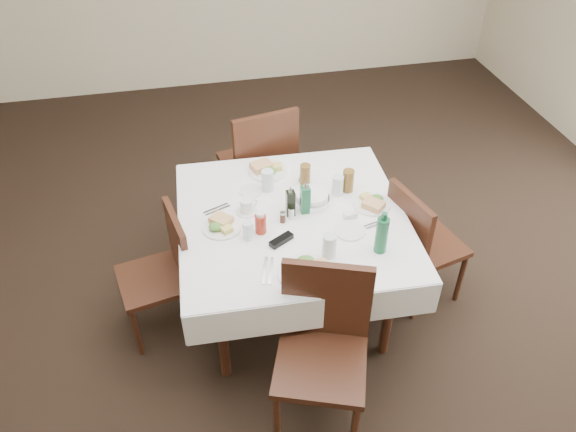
% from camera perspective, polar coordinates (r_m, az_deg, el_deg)
% --- Properties ---
extents(ground_plane, '(7.00, 7.00, 0.00)m').
position_cam_1_polar(ground_plane, '(3.91, 2.23, -8.55)').
color(ground_plane, black).
extents(room_shell, '(6.04, 7.04, 2.80)m').
position_cam_1_polar(room_shell, '(2.89, 3.09, 14.95)').
color(room_shell, beige).
rests_on(room_shell, ground).
extents(dining_table, '(1.42, 1.42, 0.76)m').
position_cam_1_polar(dining_table, '(3.42, 0.47, -1.05)').
color(dining_table, black).
rests_on(dining_table, ground).
extents(chair_north, '(0.58, 0.58, 1.03)m').
position_cam_1_polar(chair_north, '(4.19, -2.78, 5.68)').
color(chair_north, black).
rests_on(chair_north, ground).
extents(chair_south, '(0.60, 0.60, 0.98)m').
position_cam_1_polar(chair_south, '(2.98, 3.59, -12.33)').
color(chair_south, black).
rests_on(chair_south, ground).
extents(chair_east, '(0.51, 0.51, 0.89)m').
position_cam_1_polar(chair_east, '(3.68, 13.03, -2.36)').
color(chair_east, black).
rests_on(chair_east, ground).
extents(chair_west, '(0.48, 0.48, 0.86)m').
position_cam_1_polar(chair_west, '(3.51, -12.38, -5.08)').
color(chair_west, black).
rests_on(chair_west, ground).
extents(meal_north, '(0.26, 0.26, 0.06)m').
position_cam_1_polar(meal_north, '(3.74, -2.15, 4.80)').
color(meal_north, white).
rests_on(meal_north, dining_table).
extents(meal_south, '(0.31, 0.31, 0.07)m').
position_cam_1_polar(meal_south, '(2.99, 2.04, -5.58)').
color(meal_south, white).
rests_on(meal_south, dining_table).
extents(meal_east, '(0.23, 0.23, 0.05)m').
position_cam_1_polar(meal_east, '(3.48, 8.58, 1.33)').
color(meal_east, white).
rests_on(meal_east, dining_table).
extents(meal_west, '(0.23, 0.23, 0.05)m').
position_cam_1_polar(meal_west, '(3.30, -6.82, -0.91)').
color(meal_west, white).
rests_on(meal_west, dining_table).
extents(side_plate_a, '(0.15, 0.15, 0.01)m').
position_cam_1_polar(side_plate_a, '(3.57, -3.77, 2.56)').
color(side_plate_a, white).
rests_on(side_plate_a, dining_table).
extents(side_plate_b, '(0.18, 0.18, 0.01)m').
position_cam_1_polar(side_plate_b, '(3.28, 6.27, -1.49)').
color(side_plate_b, white).
rests_on(side_plate_b, dining_table).
extents(water_n, '(0.08, 0.08, 0.14)m').
position_cam_1_polar(water_n, '(3.55, -2.08, 3.62)').
color(water_n, silver).
rests_on(water_n, dining_table).
extents(water_s, '(0.08, 0.08, 0.14)m').
position_cam_1_polar(water_s, '(3.07, 4.22, -3.04)').
color(water_s, silver).
rests_on(water_s, dining_table).
extents(water_e, '(0.07, 0.07, 0.13)m').
position_cam_1_polar(water_e, '(3.52, 5.07, 3.10)').
color(water_e, silver).
rests_on(water_e, dining_table).
extents(water_w, '(0.06, 0.06, 0.11)m').
position_cam_1_polar(water_w, '(3.19, -4.09, -1.47)').
color(water_w, silver).
rests_on(water_w, dining_table).
extents(iced_tea_a, '(0.07, 0.07, 0.14)m').
position_cam_1_polar(iced_tea_a, '(3.60, 1.76, 4.24)').
color(iced_tea_a, brown).
rests_on(iced_tea_a, dining_table).
extents(iced_tea_b, '(0.07, 0.07, 0.15)m').
position_cam_1_polar(iced_tea_b, '(3.56, 6.13, 3.58)').
color(iced_tea_b, brown).
rests_on(iced_tea_b, dining_table).
extents(bread_basket, '(0.22, 0.22, 0.07)m').
position_cam_1_polar(bread_basket, '(3.46, 2.44, 1.82)').
color(bread_basket, silver).
rests_on(bread_basket, dining_table).
extents(oil_cruet_dark, '(0.05, 0.05, 0.21)m').
position_cam_1_polar(oil_cruet_dark, '(3.33, 0.25, 1.41)').
color(oil_cruet_dark, black).
rests_on(oil_cruet_dark, dining_table).
extents(oil_cruet_green, '(0.05, 0.05, 0.23)m').
position_cam_1_polar(oil_cruet_green, '(3.35, 1.75, 1.77)').
color(oil_cruet_green, '#185C36').
rests_on(oil_cruet_green, dining_table).
extents(ketchup_bottle, '(0.07, 0.07, 0.14)m').
position_cam_1_polar(ketchup_bottle, '(3.22, -2.81, -0.72)').
color(ketchup_bottle, '#A02816').
rests_on(ketchup_bottle, dining_table).
extents(salt_shaker, '(0.03, 0.03, 0.08)m').
position_cam_1_polar(salt_shaker, '(3.33, 0.34, 0.27)').
color(salt_shaker, white).
rests_on(salt_shaker, dining_table).
extents(pepper_shaker, '(0.03, 0.03, 0.07)m').
position_cam_1_polar(pepper_shaker, '(3.31, -0.55, -0.11)').
color(pepper_shaker, '#43291D').
rests_on(pepper_shaker, dining_table).
extents(coffee_mug, '(0.14, 0.13, 0.09)m').
position_cam_1_polar(coffee_mug, '(3.39, -4.20, 0.98)').
color(coffee_mug, white).
rests_on(coffee_mug, dining_table).
extents(sunglasses, '(0.15, 0.12, 0.03)m').
position_cam_1_polar(sunglasses, '(3.18, -0.68, -2.46)').
color(sunglasses, black).
rests_on(sunglasses, dining_table).
extents(green_bottle, '(0.07, 0.07, 0.26)m').
position_cam_1_polar(green_bottle, '(3.11, 9.50, -1.86)').
color(green_bottle, '#185C36').
rests_on(green_bottle, dining_table).
extents(sugar_caddy, '(0.08, 0.05, 0.04)m').
position_cam_1_polar(sugar_caddy, '(3.37, 6.33, 0.08)').
color(sugar_caddy, white).
rests_on(sugar_caddy, dining_table).
extents(cutlery_n, '(0.11, 0.19, 0.01)m').
position_cam_1_polar(cutlery_n, '(3.72, 1.63, 4.24)').
color(cutlery_n, silver).
rests_on(cutlery_n, dining_table).
extents(cutlery_s, '(0.10, 0.21, 0.01)m').
position_cam_1_polar(cutlery_s, '(3.02, -2.06, -5.56)').
color(cutlery_s, silver).
rests_on(cutlery_s, dining_table).
extents(cutlery_e, '(0.16, 0.08, 0.01)m').
position_cam_1_polar(cutlery_e, '(3.35, 8.94, -0.80)').
color(cutlery_e, silver).
rests_on(cutlery_e, dining_table).
extents(cutlery_w, '(0.17, 0.10, 0.01)m').
position_cam_1_polar(cutlery_w, '(3.45, -7.23, 0.67)').
color(cutlery_w, silver).
rests_on(cutlery_w, dining_table).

